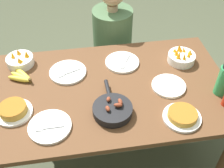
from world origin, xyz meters
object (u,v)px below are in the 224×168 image
object	(u,v)px
banana_bunch	(22,77)
empty_plate_near_front	(169,86)
frittata_plate_side	(13,110)
empty_plate_far_left	(122,62)
empty_plate_far_right	(50,127)
empty_plate_mid_edge	(68,72)
person_figure	(112,55)
fruit_bowl_citrus	(20,60)
skillet	(112,109)
fruit_bowl_mango	(181,57)
water_bottle	(224,79)
frittata_plate_center	(182,116)

from	to	relation	value
banana_bunch	empty_plate_near_front	world-z (taller)	banana_bunch
frittata_plate_side	empty_plate_far_left	size ratio (longest dim) A/B	0.90
empty_plate_far_right	empty_plate_mid_edge	size ratio (longest dim) A/B	0.97
empty_plate_near_front	empty_plate_far_left	world-z (taller)	same
empty_plate_near_front	banana_bunch	bearing A→B (deg)	166.48
frittata_plate_side	empty_plate_near_front	size ratio (longest dim) A/B	0.98
person_figure	empty_plate_far_left	bearing A→B (deg)	-90.54
empty_plate_far_left	empty_plate_mid_edge	xyz separation A→B (m)	(-0.38, -0.05, -0.00)
banana_bunch	empty_plate_mid_edge	xyz separation A→B (m)	(0.30, 0.01, -0.01)
frittata_plate_side	fruit_bowl_citrus	distance (m)	0.45
empty_plate_near_front	fruit_bowl_citrus	distance (m)	1.02
empty_plate_far_right	person_figure	size ratio (longest dim) A/B	0.21
skillet	empty_plate_far_right	distance (m)	0.36
empty_plate_far_left	empty_plate_far_right	bearing A→B (deg)	-135.22
banana_bunch	fruit_bowl_mango	size ratio (longest dim) A/B	0.93
fruit_bowl_citrus	water_bottle	world-z (taller)	water_bottle
frittata_plate_side	empty_plate_far_right	xyz separation A→B (m)	(0.20, -0.14, -0.02)
empty_plate_near_front	water_bottle	size ratio (longest dim) A/B	0.93
empty_plate_near_front	empty_plate_far_right	distance (m)	0.77
fruit_bowl_citrus	frittata_plate_center	bearing A→B (deg)	-34.16
skillet	empty_plate_near_front	world-z (taller)	skillet
skillet	frittata_plate_center	bearing A→B (deg)	-106.26
frittata_plate_side	frittata_plate_center	bearing A→B (deg)	-11.11
skillet	frittata_plate_center	xyz separation A→B (m)	(0.38, -0.10, -0.01)
empty_plate_far_right	fruit_bowl_citrus	bearing A→B (deg)	108.82
fruit_bowl_mango	person_figure	size ratio (longest dim) A/B	0.16
empty_plate_far_left	skillet	bearing A→B (deg)	-107.46
empty_plate_near_front	empty_plate_mid_edge	size ratio (longest dim) A/B	0.88
empty_plate_mid_edge	fruit_bowl_citrus	distance (m)	0.35
banana_bunch	fruit_bowl_citrus	bearing A→B (deg)	96.72
empty_plate_far_left	water_bottle	distance (m)	0.67
empty_plate_far_right	water_bottle	distance (m)	1.05
empty_plate_near_front	person_figure	distance (m)	0.83
banana_bunch	fruit_bowl_citrus	distance (m)	0.16
empty_plate_mid_edge	water_bottle	bearing A→B (deg)	-19.69
skillet	empty_plate_mid_edge	xyz separation A→B (m)	(-0.24, 0.39, -0.02)
frittata_plate_side	fruit_bowl_citrus	world-z (taller)	fruit_bowl_citrus
frittata_plate_center	empty_plate_far_right	distance (m)	0.74
person_figure	empty_plate_near_front	bearing A→B (deg)	-71.84
empty_plate_far_left	fruit_bowl_mango	world-z (taller)	fruit_bowl_mango
person_figure	frittata_plate_side	bearing A→B (deg)	-130.68
banana_bunch	frittata_plate_side	world-z (taller)	frittata_plate_side
banana_bunch	skillet	bearing A→B (deg)	-35.21
frittata_plate_center	fruit_bowl_citrus	size ratio (longest dim) A/B	1.19
fruit_bowl_mango	empty_plate_mid_edge	bearing A→B (deg)	-179.50
frittata_plate_side	empty_plate_mid_edge	bearing A→B (deg)	43.85
fruit_bowl_mango	fruit_bowl_citrus	distance (m)	1.11
fruit_bowl_citrus	empty_plate_mid_edge	bearing A→B (deg)	-24.45
skillet	fruit_bowl_citrus	bearing A→B (deg)	45.03
banana_bunch	frittata_plate_center	bearing A→B (deg)	-27.69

